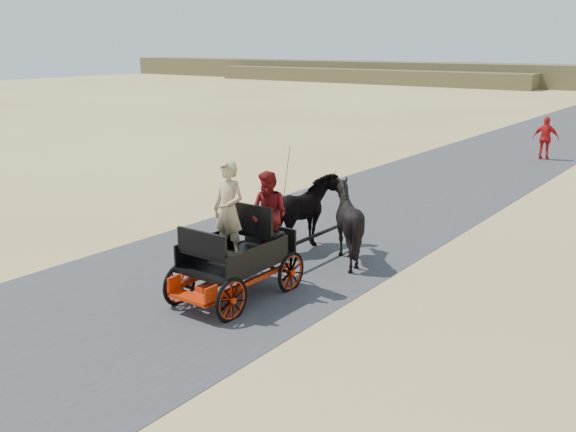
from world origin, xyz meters
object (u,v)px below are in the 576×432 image
Objects in this scene: horse_left at (305,214)px; horse_right at (347,222)px; carriage at (237,278)px; pedestrian at (546,138)px.

horse_left is 1.10m from horse_right.
carriage is 1.41× the size of horse_right.
carriage is 3.09m from horse_left.
carriage is at bearing 100.39° from horse_left.
pedestrian reaches higher than carriage.
horse_right is 0.98× the size of pedestrian.
horse_right reaches higher than carriage.
carriage is at bearing 79.61° from horse_right.
carriage is 3.09m from horse_right.
horse_left is 15.41m from pedestrian.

